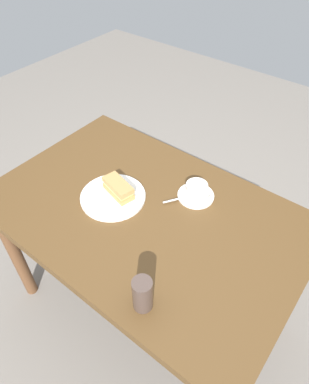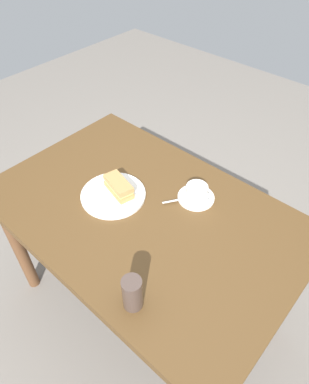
{
  "view_description": "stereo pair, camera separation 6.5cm",
  "coord_description": "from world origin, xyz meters",
  "px_view_note": "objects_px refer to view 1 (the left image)",
  "views": [
    {
      "loc": [
        -0.61,
        0.71,
        1.76
      ],
      "look_at": [
        0.02,
        -0.08,
        0.78
      ],
      "focal_mm": 32.23,
      "sensor_mm": 36.0,
      "label": 1
    },
    {
      "loc": [
        -0.66,
        0.67,
        1.76
      ],
      "look_at": [
        0.02,
        -0.08,
        0.78
      ],
      "focal_mm": 32.23,
      "sensor_mm": 36.0,
      "label": 2
    }
  ],
  "objects_px": {
    "sandwich_plate": "(113,197)",
    "coffee_saucer": "(196,196)",
    "spoon": "(178,199)",
    "drinking_glass": "(142,294)",
    "sandwich_front": "(118,189)",
    "dining_table": "(145,226)",
    "coffee_cup": "(197,190)"
  },
  "relations": [
    {
      "from": "coffee_cup",
      "to": "drinking_glass",
      "type": "height_order",
      "value": "drinking_glass"
    },
    {
      "from": "dining_table",
      "to": "coffee_cup",
      "type": "height_order",
      "value": "coffee_cup"
    },
    {
      "from": "dining_table",
      "to": "sandwich_front",
      "type": "xyz_separation_m",
      "value": [
        0.14,
        0.0,
        0.14
      ]
    },
    {
      "from": "dining_table",
      "to": "spoon",
      "type": "height_order",
      "value": "spoon"
    },
    {
      "from": "coffee_cup",
      "to": "spoon",
      "type": "bearing_deg",
      "value": 56.22
    },
    {
      "from": "coffee_cup",
      "to": "sandwich_front",
      "type": "bearing_deg",
      "value": 37.62
    },
    {
      "from": "coffee_saucer",
      "to": "sandwich_front",
      "type": "bearing_deg",
      "value": 37.77
    },
    {
      "from": "coffee_saucer",
      "to": "drinking_glass",
      "type": "xyz_separation_m",
      "value": [
        -0.14,
        0.51,
        0.06
      ]
    },
    {
      "from": "sandwich_front",
      "to": "coffee_saucer",
      "type": "xyz_separation_m",
      "value": [
        -0.26,
        -0.2,
        -0.04
      ]
    },
    {
      "from": "sandwich_plate",
      "to": "drinking_glass",
      "type": "relative_size",
      "value": 2.07
    },
    {
      "from": "coffee_cup",
      "to": "spoon",
      "type": "relative_size",
      "value": 1.3
    },
    {
      "from": "dining_table",
      "to": "sandwich_plate",
      "type": "xyz_separation_m",
      "value": [
        0.15,
        0.03,
        0.1
      ]
    },
    {
      "from": "sandwich_plate",
      "to": "spoon",
      "type": "height_order",
      "value": "spoon"
    },
    {
      "from": "sandwich_front",
      "to": "spoon",
      "type": "relative_size",
      "value": 1.73
    },
    {
      "from": "coffee_saucer",
      "to": "drinking_glass",
      "type": "distance_m",
      "value": 0.53
    },
    {
      "from": "sandwich_plate",
      "to": "spoon",
      "type": "distance_m",
      "value": 0.27
    },
    {
      "from": "dining_table",
      "to": "sandwich_plate",
      "type": "relative_size",
      "value": 4.69
    },
    {
      "from": "dining_table",
      "to": "coffee_cup",
      "type": "relative_size",
      "value": 10.95
    },
    {
      "from": "coffee_saucer",
      "to": "spoon",
      "type": "xyz_separation_m",
      "value": [
        0.04,
        0.07,
        0.01
      ]
    },
    {
      "from": "dining_table",
      "to": "spoon",
      "type": "distance_m",
      "value": 0.18
    },
    {
      "from": "sandwich_plate",
      "to": "sandwich_front",
      "type": "distance_m",
      "value": 0.04
    },
    {
      "from": "dining_table",
      "to": "drinking_glass",
      "type": "bearing_deg",
      "value": 128.41
    },
    {
      "from": "spoon",
      "to": "sandwich_plate",
      "type": "bearing_deg",
      "value": 34.45
    },
    {
      "from": "dining_table",
      "to": "sandwich_plate",
      "type": "distance_m",
      "value": 0.18
    },
    {
      "from": "spoon",
      "to": "drinking_glass",
      "type": "relative_size",
      "value": 0.68
    },
    {
      "from": "drinking_glass",
      "to": "spoon",
      "type": "bearing_deg",
      "value": -68.09
    },
    {
      "from": "sandwich_front",
      "to": "spoon",
      "type": "height_order",
      "value": "sandwich_front"
    },
    {
      "from": "coffee_saucer",
      "to": "spoon",
      "type": "bearing_deg",
      "value": 57.07
    },
    {
      "from": "sandwich_plate",
      "to": "coffee_saucer",
      "type": "bearing_deg",
      "value": -140.44
    },
    {
      "from": "sandwich_plate",
      "to": "drinking_glass",
      "type": "xyz_separation_m",
      "value": [
        -0.4,
        0.29,
        0.06
      ]
    },
    {
      "from": "coffee_cup",
      "to": "spoon",
      "type": "xyz_separation_m",
      "value": [
        0.04,
        0.07,
        -0.03
      ]
    },
    {
      "from": "dining_table",
      "to": "sandwich_plate",
      "type": "bearing_deg",
      "value": 9.63
    }
  ]
}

